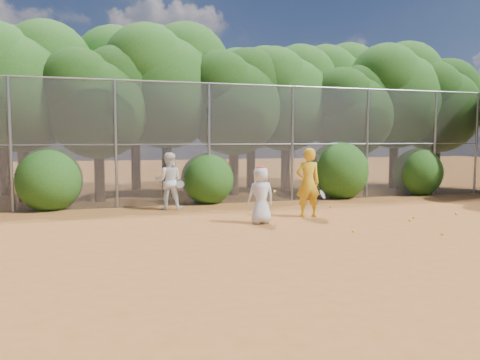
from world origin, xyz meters
name	(u,v)px	position (x,y,z in m)	size (l,w,h in m)	color
ground	(317,238)	(0.00, 0.00, 0.00)	(80.00, 80.00, 0.00)	#9D5823
fence_back	(234,143)	(-0.12, 6.00, 2.05)	(20.05, 0.09, 4.03)	gray
tree_1	(23,81)	(-6.94, 8.54, 4.16)	(4.64, 4.03, 6.35)	black
tree_2	(99,98)	(-4.45, 7.83, 3.58)	(3.99, 3.47, 5.47)	black
tree_3	(167,80)	(-1.94, 8.84, 4.40)	(4.89, 4.26, 6.70)	black
tree_4	(235,98)	(0.55, 8.24, 3.76)	(4.19, 3.64, 5.73)	black
tree_5	(287,94)	(3.06, 9.04, 4.05)	(4.51, 3.92, 6.17)	black
tree_6	(352,108)	(5.55, 8.03, 3.47)	(3.86, 3.36, 5.29)	black
tree_7	(396,91)	(8.06, 8.64, 4.28)	(4.77, 4.14, 6.53)	black
tree_8	(438,102)	(10.05, 8.34, 3.82)	(4.25, 3.70, 5.82)	black
tree_9	(3,82)	(-7.94, 10.84, 4.34)	(4.83, 4.20, 6.62)	black
tree_10	(136,80)	(-2.93, 11.05, 4.63)	(5.15, 4.48, 7.06)	black
tree_11	(252,94)	(2.06, 10.64, 4.16)	(4.64, 4.03, 6.35)	black
tree_12	(337,90)	(6.56, 11.24, 4.51)	(5.02, 4.37, 6.88)	black
bush_0	(49,177)	(-6.00, 6.30, 1.00)	(2.00, 2.00, 2.00)	#1F4F13
bush_1	(207,177)	(-1.00, 6.30, 0.90)	(1.80, 1.80, 1.80)	#1F4F13
bush_2	(339,168)	(4.00, 6.30, 1.10)	(2.20, 2.20, 2.20)	#1F4F13
bush_3	(418,170)	(7.50, 6.30, 0.95)	(1.90, 1.90, 1.90)	#1F4F13
player_yellow	(308,183)	(1.01, 2.62, 0.96)	(0.88, 0.62, 1.92)	gold
player_teen	(261,195)	(-0.58, 2.04, 0.74)	(0.75, 0.52, 1.49)	silver
player_white	(169,181)	(-2.48, 5.19, 0.88)	(0.98, 0.84, 1.76)	white
ball_0	(409,220)	(3.29, 1.19, 0.03)	(0.07, 0.07, 0.07)	yellow
ball_1	(414,217)	(3.67, 1.52, 0.03)	(0.07, 0.07, 0.07)	yellow
ball_2	(442,234)	(2.83, -0.57, 0.03)	(0.07, 0.07, 0.07)	yellow
ball_3	(456,213)	(5.28, 1.73, 0.03)	(0.07, 0.07, 0.07)	yellow
ball_4	(353,231)	(1.10, 0.34, 0.03)	(0.07, 0.07, 0.07)	yellow
ball_5	(330,206)	(2.50, 4.08, 0.03)	(0.07, 0.07, 0.07)	yellow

